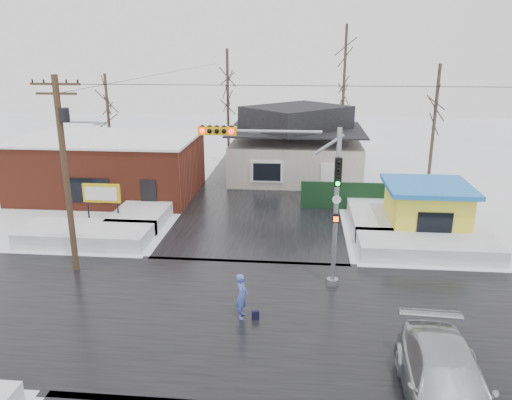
# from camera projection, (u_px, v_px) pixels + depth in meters

# --- Properties ---
(ground) EXTENTS (120.00, 120.00, 0.00)m
(ground) POSITION_uv_depth(u_px,v_px,m) (234.00, 315.00, 19.60)
(ground) COLOR white
(ground) RESTS_ON ground
(road_ns) EXTENTS (10.00, 120.00, 0.02)m
(road_ns) POSITION_uv_depth(u_px,v_px,m) (234.00, 315.00, 19.60)
(road_ns) COLOR black
(road_ns) RESTS_ON ground
(road_ew) EXTENTS (120.00, 10.00, 0.02)m
(road_ew) POSITION_uv_depth(u_px,v_px,m) (234.00, 315.00, 19.60)
(road_ew) COLOR black
(road_ew) RESTS_ON ground
(snowbank_nw) EXTENTS (7.00, 3.00, 0.80)m
(snowbank_nw) POSITION_uv_depth(u_px,v_px,m) (86.00, 234.00, 26.95)
(snowbank_nw) COLOR white
(snowbank_nw) RESTS_ON ground
(snowbank_ne) EXTENTS (7.00, 3.00, 0.80)m
(snowbank_ne) POSITION_uv_depth(u_px,v_px,m) (428.00, 246.00, 25.34)
(snowbank_ne) COLOR white
(snowbank_ne) RESTS_ON ground
(snowbank_nside_w) EXTENTS (3.00, 8.00, 0.80)m
(snowbank_nside_w) POSITION_uv_depth(u_px,v_px,m) (150.00, 207.00, 31.53)
(snowbank_nside_w) COLOR white
(snowbank_nside_w) RESTS_ON ground
(snowbank_nside_e) EXTENTS (3.00, 8.00, 0.80)m
(snowbank_nside_e) POSITION_uv_depth(u_px,v_px,m) (375.00, 214.00, 30.28)
(snowbank_nside_e) COLOR white
(snowbank_nside_e) RESTS_ON ground
(traffic_signal) EXTENTS (6.05, 0.68, 7.00)m
(traffic_signal) POSITION_uv_depth(u_px,v_px,m) (299.00, 186.00, 20.87)
(traffic_signal) COLOR gray
(traffic_signal) RESTS_ON ground
(utility_pole) EXTENTS (3.15, 0.44, 9.00)m
(utility_pole) POSITION_uv_depth(u_px,v_px,m) (66.00, 164.00, 22.14)
(utility_pole) COLOR #382619
(utility_pole) RESTS_ON ground
(brick_building) EXTENTS (12.20, 8.20, 4.12)m
(brick_building) POSITION_uv_depth(u_px,v_px,m) (110.00, 166.00, 35.20)
(brick_building) COLOR maroon
(brick_building) RESTS_ON ground
(marquee_sign) EXTENTS (2.20, 0.21, 2.55)m
(marquee_sign) POSITION_uv_depth(u_px,v_px,m) (102.00, 194.00, 28.88)
(marquee_sign) COLOR black
(marquee_sign) RESTS_ON ground
(house) EXTENTS (10.40, 8.40, 5.76)m
(house) POSITION_uv_depth(u_px,v_px,m) (296.00, 145.00, 39.59)
(house) COLOR beige
(house) RESTS_ON ground
(kiosk) EXTENTS (4.60, 4.60, 2.88)m
(kiosk) POSITION_uv_depth(u_px,v_px,m) (426.00, 209.00, 27.84)
(kiosk) COLOR yellow
(kiosk) RESTS_ON ground
(fence) EXTENTS (8.00, 0.12, 1.80)m
(fence) POSITION_uv_depth(u_px,v_px,m) (363.00, 196.00, 32.08)
(fence) COLOR black
(fence) RESTS_ON ground
(tree_far_left) EXTENTS (3.00, 3.00, 10.00)m
(tree_far_left) POSITION_uv_depth(u_px,v_px,m) (227.00, 73.00, 42.37)
(tree_far_left) COLOR #332821
(tree_far_left) RESTS_ON ground
(tree_far_mid) EXTENTS (3.00, 3.00, 12.00)m
(tree_far_mid) POSITION_uv_depth(u_px,v_px,m) (345.00, 54.00, 42.91)
(tree_far_mid) COLOR #332821
(tree_far_mid) RESTS_ON ground
(tree_far_right) EXTENTS (3.00, 3.00, 9.00)m
(tree_far_right) POSITION_uv_depth(u_px,v_px,m) (438.00, 90.00, 35.46)
(tree_far_right) COLOR #332821
(tree_far_right) RESTS_ON ground
(tree_far_west) EXTENTS (3.00, 3.00, 8.00)m
(tree_far_west) POSITION_uv_depth(u_px,v_px,m) (106.00, 93.00, 41.82)
(tree_far_west) COLOR #332821
(tree_far_west) RESTS_ON ground
(pedestrian) EXTENTS (0.47, 0.69, 1.82)m
(pedestrian) POSITION_uv_depth(u_px,v_px,m) (242.00, 296.00, 19.20)
(pedestrian) COLOR #475DC7
(pedestrian) RESTS_ON ground
(car) EXTENTS (2.67, 6.01, 1.71)m
(car) POSITION_uv_depth(u_px,v_px,m) (447.00, 386.00, 14.22)
(car) COLOR #B2B6BA
(car) RESTS_ON ground
(shopping_bag) EXTENTS (0.30, 0.18, 0.35)m
(shopping_bag) POSITION_uv_depth(u_px,v_px,m) (255.00, 316.00, 19.24)
(shopping_bag) COLOR black
(shopping_bag) RESTS_ON ground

